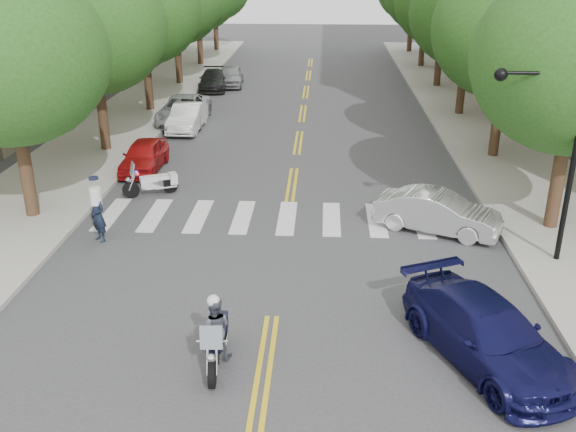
# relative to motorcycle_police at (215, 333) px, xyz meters

# --- Properties ---
(ground) EXTENTS (140.00, 140.00, 0.00)m
(ground) POSITION_rel_motorcycle_police_xyz_m (1.09, 2.02, -0.78)
(ground) COLOR #38383A
(ground) RESTS_ON ground
(sidewalk_left) EXTENTS (5.00, 60.00, 0.15)m
(sidewalk_left) POSITION_rel_motorcycle_police_xyz_m (-8.41, 24.02, -0.71)
(sidewalk_left) COLOR #9E9991
(sidewalk_left) RESTS_ON ground
(sidewalk_right) EXTENTS (5.00, 60.00, 0.15)m
(sidewalk_right) POSITION_rel_motorcycle_police_xyz_m (10.59, 24.02, -0.71)
(sidewalk_right) COLOR #9E9991
(sidewalk_right) RESTS_ON ground
(tree_l_0) EXTENTS (6.40, 6.40, 8.45)m
(tree_l_0) POSITION_rel_motorcycle_police_xyz_m (-7.71, 8.02, 4.77)
(tree_l_0) COLOR #382316
(tree_l_0) RESTS_ON ground
(tree_l_1) EXTENTS (6.40, 6.40, 8.45)m
(tree_l_1) POSITION_rel_motorcycle_police_xyz_m (-7.71, 16.02, 4.77)
(tree_l_1) COLOR #382316
(tree_l_1) RESTS_ON ground
(tree_l_2) EXTENTS (6.40, 6.40, 8.45)m
(tree_l_2) POSITION_rel_motorcycle_police_xyz_m (-7.71, 24.02, 4.77)
(tree_l_2) COLOR #382316
(tree_l_2) RESTS_ON ground
(tree_l_3) EXTENTS (6.40, 6.40, 8.45)m
(tree_l_3) POSITION_rel_motorcycle_police_xyz_m (-7.71, 32.02, 4.77)
(tree_l_3) COLOR #382316
(tree_l_3) RESTS_ON ground
(tree_r_1) EXTENTS (6.40, 6.40, 8.45)m
(tree_r_1) POSITION_rel_motorcycle_police_xyz_m (9.89, 16.02, 4.77)
(tree_r_1) COLOR #382316
(tree_r_1) RESTS_ON ground
(tree_r_2) EXTENTS (6.40, 6.40, 8.45)m
(tree_r_2) POSITION_rel_motorcycle_police_xyz_m (9.89, 24.02, 4.77)
(tree_r_2) COLOR #382316
(tree_r_2) RESTS_ON ground
(tree_r_3) EXTENTS (6.40, 6.40, 8.45)m
(tree_r_3) POSITION_rel_motorcycle_police_xyz_m (9.89, 32.02, 4.77)
(tree_r_3) COLOR #382316
(tree_r_3) RESTS_ON ground
(traffic_signal_pole) EXTENTS (2.82, 0.42, 6.00)m
(traffic_signal_pole) POSITION_rel_motorcycle_police_xyz_m (8.81, 5.52, 2.94)
(traffic_signal_pole) COLOR black
(traffic_signal_pole) RESTS_ON ground
(motorcycle_police) EXTENTS (0.76, 2.17, 1.76)m
(motorcycle_police) POSITION_rel_motorcycle_police_xyz_m (0.00, 0.00, 0.00)
(motorcycle_police) COLOR black
(motorcycle_police) RESTS_ON ground
(motorcycle_parked) EXTENTS (1.98, 1.16, 1.36)m
(motorcycle_parked) POSITION_rel_motorcycle_police_xyz_m (-4.03, 10.58, -0.31)
(motorcycle_parked) COLOR black
(motorcycle_parked) RESTS_ON ground
(officer_standing) EXTENTS (0.75, 0.73, 1.74)m
(officer_standing) POSITION_rel_motorcycle_police_xyz_m (-4.76, 6.32, 0.08)
(officer_standing) COLOR black
(officer_standing) RESTS_ON ground
(convertible) EXTENTS (4.30, 2.95, 1.34)m
(convertible) POSITION_rel_motorcycle_police_xyz_m (6.10, 7.70, -0.11)
(convertible) COLOR silver
(convertible) RESTS_ON ground
(sedan_blue) EXTENTS (3.83, 5.28, 1.42)m
(sedan_blue) POSITION_rel_motorcycle_police_xyz_m (6.04, 0.45, -0.07)
(sedan_blue) COLOR #0E0E3B
(sedan_blue) RESTS_ON ground
(parked_car_a) EXTENTS (1.54, 3.79, 1.29)m
(parked_car_a) POSITION_rel_motorcycle_police_xyz_m (-5.21, 13.43, -0.14)
(parked_car_a) COLOR #AE1214
(parked_car_a) RESTS_ON ground
(parked_car_b) EXTENTS (1.47, 4.11, 1.35)m
(parked_car_b) POSITION_rel_motorcycle_police_xyz_m (-4.71, 20.02, -0.11)
(parked_car_b) COLOR white
(parked_car_b) RESTS_ON ground
(parked_car_c) EXTENTS (2.44, 5.15, 1.42)m
(parked_car_c) POSITION_rel_motorcycle_police_xyz_m (-5.21, 21.52, -0.07)
(parked_car_c) COLOR #A0A3A7
(parked_car_c) RESTS_ON ground
(parked_car_d) EXTENTS (2.20, 4.50, 1.26)m
(parked_car_d) POSITION_rel_motorcycle_police_xyz_m (-5.12, 30.52, -0.15)
(parked_car_d) COLOR black
(parked_car_d) RESTS_ON ground
(parked_car_e) EXTENTS (1.92, 4.12, 1.36)m
(parked_car_e) POSITION_rel_motorcycle_police_xyz_m (-4.11, 31.82, -0.10)
(parked_car_e) COLOR gray
(parked_car_e) RESTS_ON ground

